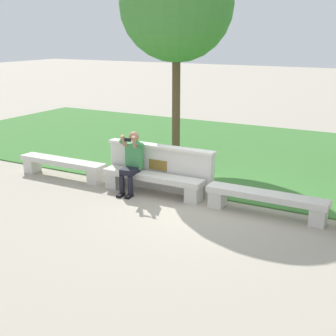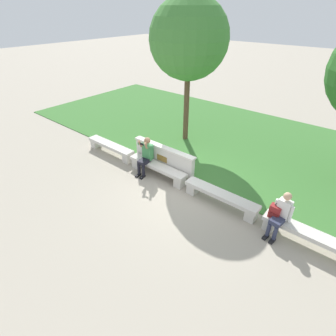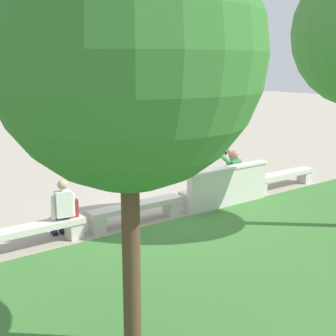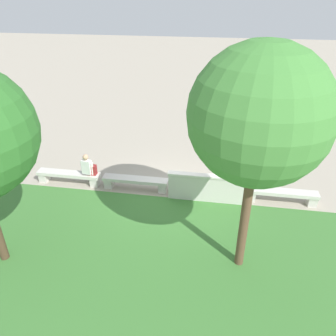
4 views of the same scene
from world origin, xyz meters
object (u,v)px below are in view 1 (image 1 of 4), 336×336
Objects in this scene: bench_main at (62,165)px; bench_near at (152,180)px; person_photographer at (132,159)px; bench_mid at (266,200)px; tree_behind_wall at (177,4)px.

bench_near is (2.50, 0.00, 0.00)m from bench_main.
person_photographer reaches higher than bench_main.
bench_near and bench_mid have the same top height.
bench_main is 2.50m from bench_near.
bench_main is 5.04m from tree_behind_wall.
bench_near is at bearing 0.00° from bench_main.
person_photographer is at bearing -170.44° from bench_near.
person_photographer reaches higher than bench_mid.
bench_main is at bearing 180.00° from bench_mid.
bench_mid is at bearing 0.00° from bench_main.
tree_behind_wall is at bearing 139.29° from bench_mid.
bench_near is 1.00× the size of bench_mid.
tree_behind_wall is at bearing 64.45° from bench_main.
bench_mid is 1.76× the size of person_photographer.
tree_behind_wall is (1.46, 3.05, 3.74)m from bench_main.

